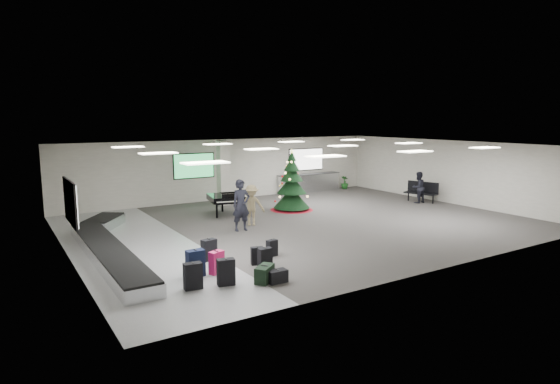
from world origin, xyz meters
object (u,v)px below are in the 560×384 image
baggage_carousel (107,246)px  potted_plant_right (345,182)px  pink_suitcase (217,263)px  traveler_b (251,205)px  traveler_bench (418,187)px  grand_piano (226,198)px  traveler_a (241,205)px  bench (422,191)px  christmas_tree (292,189)px  potted_plant_left (292,188)px  service_counter (309,183)px

baggage_carousel → potted_plant_right: size_ratio=12.07×
pink_suitcase → traveler_b: (3.71, 4.78, 0.50)m
traveler_b → traveler_bench: size_ratio=1.03×
traveler_bench → grand_piano: bearing=-15.0°
traveler_a → potted_plant_right: 12.10m
grand_piano → bench: bench is taller
grand_piano → traveler_b: size_ratio=1.25×
traveler_a → christmas_tree: bearing=34.5°
baggage_carousel → bench: bench is taller
potted_plant_right → grand_piano: bearing=-161.7°
traveler_b → potted_plant_left: bearing=70.6°
traveler_a → grand_piano: bearing=78.0°
baggage_carousel → potted_plant_left: 12.90m
potted_plant_right → pink_suitcase: bearing=-141.9°
baggage_carousel → christmas_tree: 9.42m
service_counter → grand_piano: 7.73m
christmas_tree → traveler_a: 4.62m
traveler_a → potted_plant_right: (10.35, 6.24, -0.59)m
grand_piano → traveler_bench: 9.95m
potted_plant_left → christmas_tree: bearing=-123.9°
grand_piano → bench: size_ratio=1.18×
traveler_a → traveler_bench: 10.45m
pink_suitcase → potted_plant_right: 16.86m
baggage_carousel → pink_suitcase: bearing=-61.0°
service_counter → bench: bearing=-62.4°
baggage_carousel → grand_piano: (5.87, 3.39, 0.53)m
pink_suitcase → traveler_a: traveler_a is taller
pink_suitcase → traveler_b: size_ratio=0.40×
christmas_tree → traveler_bench: 6.78m
bench → traveler_bench: bearing=171.6°
christmas_tree → traveler_bench: bearing=-16.3°
baggage_carousel → service_counter: (12.84, 6.73, 0.33)m
service_counter → potted_plant_right: (2.57, -0.18, -0.14)m
christmas_tree → potted_plant_left: (2.33, 3.46, -0.55)m
baggage_carousel → traveler_bench: traveler_bench is taller
bench → potted_plant_left: 7.00m
grand_piano → potted_plant_right: size_ratio=2.56×
bench → traveler_bench: traveler_bench is taller
traveler_b → potted_plant_right: (9.57, 5.62, -0.43)m
baggage_carousel → potted_plant_right: bearing=23.0°
traveler_b → christmas_tree: bearing=56.6°
bench → potted_plant_right: size_ratio=2.18×
baggage_carousel → service_counter: service_counter is taller
baggage_carousel → grand_piano: grand_piano is taller
baggage_carousel → traveler_b: traveler_b is taller
christmas_tree → grand_piano: 3.19m
pink_suitcase → traveler_bench: (13.36, 4.69, 0.48)m
traveler_bench → bench: bearing=-170.4°
grand_piano → baggage_carousel: bearing=-138.1°
pink_suitcase → service_counter: bearing=25.5°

